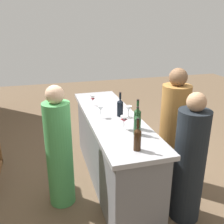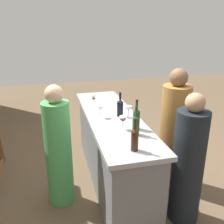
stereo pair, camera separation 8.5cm
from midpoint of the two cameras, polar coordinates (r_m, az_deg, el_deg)
The scene contains 13 objects.
ground_plane at distance 3.65m, azimuth 0.69°, elevation -14.91°, with size 12.00×12.00×0.00m, color brown.
bar_counter at distance 3.40m, azimuth 0.72°, elevation -8.27°, with size 2.27×0.63×0.95m.
wine_bottle_leftmost_amber_brown at distance 2.34m, azimuth 6.14°, elevation -5.92°, with size 0.07×0.07×0.32m.
wine_bottle_second_left_olive_green at distance 2.66m, azimuth 6.26°, elevation -2.76°, with size 0.07×0.07×0.31m.
wine_bottle_center_olive_green at distance 2.79m, azimuth 6.33°, elevation -1.37°, with size 0.08×0.08×0.34m.
wine_bottle_second_right_near_black at distance 3.16m, azimuth 2.58°, elevation 1.08°, with size 0.08×0.08×0.31m.
wine_glass_near_left at distance 3.11m, azimuth 4.49°, elevation 0.55°, with size 0.08×0.08×0.15m.
wine_glass_near_center at distance 2.78m, azimuth 3.33°, elevation -1.74°, with size 0.08×0.08×0.15m.
wine_glass_near_right at distance 3.58m, azimuth -3.45°, elevation 3.14°, with size 0.07×0.07×0.15m.
wine_glass_far_left at distance 3.12m, azimuth -1.82°, elevation 0.70°, with size 0.07×0.07×0.15m.
person_left_guest at distance 2.83m, azimuth 17.46°, elevation -11.26°, with size 0.37×0.37×1.44m.
person_center_guest at distance 3.36m, azimuth 14.31°, elevation -4.73°, with size 0.46×0.46×1.56m.
person_right_guest at distance 3.00m, azimuth -11.08°, elevation -8.48°, with size 0.31×0.31×1.45m.
Camera 2 is at (-2.91, 0.73, 2.09)m, focal length 40.88 mm.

